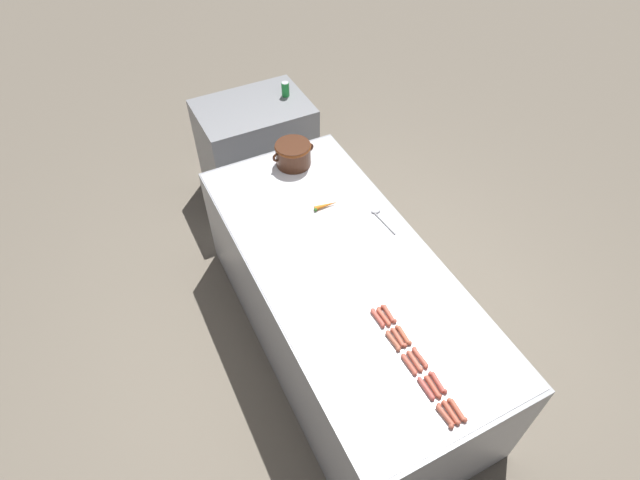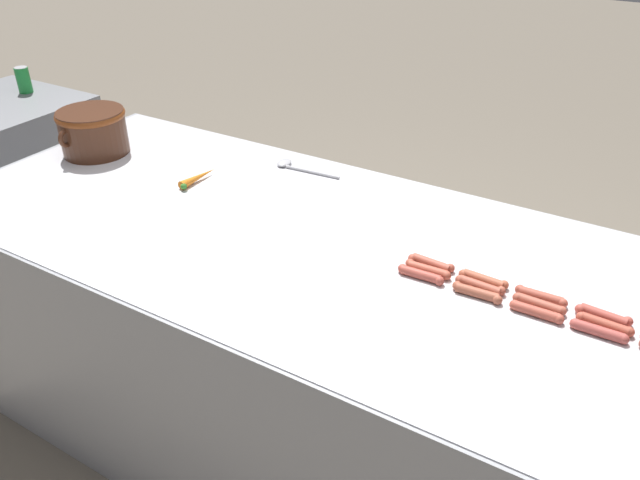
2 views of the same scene
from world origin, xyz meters
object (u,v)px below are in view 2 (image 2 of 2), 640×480
object	(u,v)px
bean_pot	(93,129)
serving_spoon	(294,166)
hot_dog_9	(428,269)
soda_can	(24,80)
hot_dog_11	(604,315)
hot_dog_14	(431,263)
hot_dog_2	(536,312)
carrot	(197,178)
hot_dog_4	(421,275)
hot_dog_12	(541,296)
hot_dog_13	(483,279)
hot_dog_6	(605,325)
hot_dog_3	(477,293)
hot_dog_1	(599,331)
hot_dog_8	(480,285)
hot_dog_7	(539,304)

from	to	relation	value
bean_pot	serving_spoon	xyz separation A→B (m)	(0.28, -0.75, -0.09)
hot_dog_9	soda_can	bearing A→B (deg)	79.22
hot_dog_11	hot_dog_14	xyz separation A→B (m)	(-0.00, 0.46, 0.00)
hot_dog_2	carrot	size ratio (longest dim) A/B	0.76
hot_dog_4	hot_dog_12	xyz separation A→B (m)	(0.07, -0.31, 0.00)
hot_dog_2	hot_dog_13	world-z (taller)	same
hot_dog_11	bean_pot	distance (m)	1.93
serving_spoon	soda_can	size ratio (longest dim) A/B	2.15
hot_dog_6	bean_pot	xyz separation A→B (m)	(0.13, 1.93, 0.08)
hot_dog_4	soda_can	world-z (taller)	soda_can
hot_dog_3	serving_spoon	xyz separation A→B (m)	(0.44, 0.86, -0.01)
hot_dog_4	hot_dog_12	world-z (taller)	same
hot_dog_1	hot_dog_13	size ratio (longest dim) A/B	1.00
hot_dog_3	hot_dog_11	size ratio (longest dim) A/B	1.00
hot_dog_1	hot_dog_8	distance (m)	0.31
hot_dog_14	hot_dog_7	bearing A→B (deg)	-96.90
hot_dog_2	hot_dog_4	distance (m)	0.32
hot_dog_3	hot_dog_14	world-z (taller)	same
hot_dog_9	carrot	distance (m)	0.95
hot_dog_8	serving_spoon	size ratio (longest dim) A/B	0.51
hot_dog_4	carrot	xyz separation A→B (m)	(0.16, 0.94, 0.00)
hot_dog_1	carrot	size ratio (longest dim) A/B	0.76
hot_dog_2	hot_dog_13	size ratio (longest dim) A/B	1.00
hot_dog_14	carrot	xyz separation A→B (m)	(0.09, 0.94, 0.00)
hot_dog_1	hot_dog_6	distance (m)	0.03
hot_dog_2	hot_dog_11	distance (m)	0.17
soda_can	hot_dog_2	bearing A→B (deg)	-100.37
hot_dog_2	hot_dog_3	bearing A→B (deg)	89.23
hot_dog_4	hot_dog_9	size ratio (longest dim) A/B	1.00
hot_dog_3	carrot	world-z (taller)	carrot
hot_dog_9	hot_dog_14	size ratio (longest dim) A/B	1.00
hot_dog_4	hot_dog_6	xyz separation A→B (m)	(0.03, -0.48, 0.00)
bean_pot	soda_can	xyz separation A→B (m)	(0.32, 0.85, -0.02)
hot_dog_9	hot_dog_3	bearing A→B (deg)	-103.64
hot_dog_4	serving_spoon	bearing A→B (deg)	58.21
hot_dog_7	bean_pot	distance (m)	1.78
hot_dog_11	hot_dog_1	bearing A→B (deg)	-178.99
hot_dog_7	soda_can	world-z (taller)	soda_can
hot_dog_1	hot_dog_6	xyz separation A→B (m)	(0.03, -0.01, 0.00)
hot_dog_2	hot_dog_7	bearing A→B (deg)	3.77
hot_dog_3	hot_dog_7	bearing A→B (deg)	-78.06
hot_dog_1	hot_dog_3	distance (m)	0.31
soda_can	hot_dog_13	bearing A→B (deg)	-99.44
hot_dog_13	bean_pot	bearing A→B (deg)	86.79
hot_dog_13	bean_pot	world-z (taller)	bean_pot
hot_dog_13	hot_dog_12	bearing A→B (deg)	-89.06
hot_dog_2	hot_dog_11	bearing A→B (deg)	-63.92
hot_dog_9	hot_dog_13	bearing A→B (deg)	-78.27
hot_dog_7	serving_spoon	size ratio (longest dim) A/B	0.51
hot_dog_1	hot_dog_4	size ratio (longest dim) A/B	1.00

